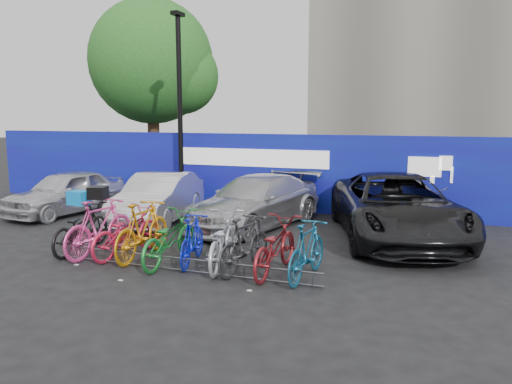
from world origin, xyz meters
The scene contains 21 objects.
ground centered at (0.00, 0.00, 0.00)m, with size 100.00×100.00×0.00m, color black.
hoarding centered at (0.01, 6.00, 1.20)m, with size 22.00×0.18×2.40m.
tree centered at (-6.77, 10.06, 5.07)m, with size 5.40×5.20×7.80m.
lamppost centered at (-3.20, 5.40, 3.27)m, with size 0.25×0.50×6.11m.
bike_rack centered at (0.00, -0.60, 0.16)m, with size 5.60×0.03×0.30m.
car_0 centered at (-6.03, 3.31, 0.67)m, with size 1.57×3.90×1.33m, color silver.
car_1 centered at (-2.77, 3.26, 0.68)m, with size 1.44×4.13×1.36m, color silver.
car_2 centered at (-0.02, 3.64, 0.68)m, with size 1.91×4.70×1.36m, color #B1B0B5.
car_3 centered at (3.65, 3.50, 0.79)m, with size 2.61×5.66×1.57m, color black.
bike_0 centered at (-2.79, -0.01, 0.52)m, with size 0.69×1.99×1.04m, color black.
bike_1 centered at (-2.19, -0.13, 0.61)m, with size 0.58×2.04×1.23m, color #E84194.
bike_2 centered at (-1.62, 0.01, 0.52)m, with size 0.69×1.98×1.04m, color red.
bike_3 centered at (-1.18, -0.04, 0.61)m, with size 0.57×2.03×1.22m, color orange.
bike_4 centered at (-0.47, -0.19, 0.53)m, with size 0.71×2.02×1.06m, color #1A7B2C.
bike_5 centered at (-0.02, -0.06, 0.50)m, with size 0.47×1.67×1.00m, color #0D1AC4.
bike_6 centered at (0.61, -0.03, 0.53)m, with size 0.71×2.03×1.07m, color #B8BAC0.
bike_7 centered at (1.14, -0.13, 0.55)m, with size 0.51×1.82×1.09m, color #29292C.
bike_8 centered at (1.71, -0.05, 0.53)m, with size 0.70×2.00×1.05m, color maroon.
bike_9 centered at (2.37, -0.15, 0.54)m, with size 0.51×1.80×1.08m, color #135375.
cargo_crate centered at (-2.79, -0.01, 1.20)m, with size 0.43×0.32×0.30m, color #087BD4.
cargo_topcase centered at (-2.19, -0.13, 1.36)m, with size 0.36×0.32×0.26m, color black.
Camera 1 is at (4.51, -8.76, 2.99)m, focal length 35.00 mm.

